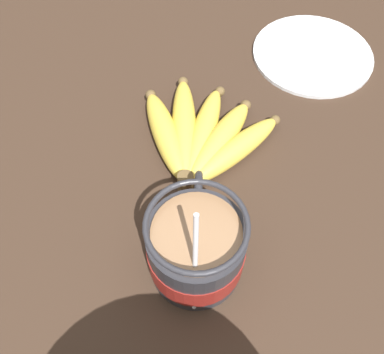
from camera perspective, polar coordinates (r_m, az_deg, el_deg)
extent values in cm
cube|color=#332319|center=(53.26, 3.42, -7.70)|extent=(100.80, 100.80, 2.63)
cylinder|color=#28282D|center=(46.14, 0.54, -9.81)|extent=(10.29, 10.29, 8.69)
cylinder|color=maroon|center=(46.75, 0.54, -10.14)|extent=(10.49, 10.49, 3.67)
torus|color=#28282D|center=(48.12, 0.82, -2.64)|extent=(5.94, 0.90, 5.94)
cylinder|color=#846042|center=(42.09, 0.59, -7.42)|extent=(9.09, 9.09, 0.40)
torus|color=#28282D|center=(40.56, 0.61, -6.38)|extent=(10.29, 10.29, 0.60)
cylinder|color=silver|center=(40.80, 0.41, -11.86)|extent=(3.81, 0.50, 14.50)
ellipsoid|color=silver|center=(48.12, 0.43, -13.12)|extent=(3.00, 2.00, 0.80)
cylinder|color=brown|center=(52.28, -0.87, -0.79)|extent=(2.00, 2.00, 3.00)
ellipsoid|color=gold|center=(56.62, 5.80, 3.63)|extent=(12.96, 13.27, 3.16)
sphere|color=brown|center=(60.62, 11.00, 7.45)|extent=(1.42, 1.42, 1.42)
ellipsoid|color=gold|center=(57.24, 3.68, 4.85)|extent=(14.66, 10.23, 3.35)
sphere|color=brown|center=(61.70, 7.16, 9.47)|extent=(1.51, 1.51, 1.51)
ellipsoid|color=gold|center=(58.12, 1.52, 5.94)|extent=(16.23, 6.57, 3.17)
sphere|color=brown|center=(63.33, 3.32, 11.34)|extent=(1.43, 1.43, 1.43)
ellipsoid|color=gold|center=(58.65, -1.06, 6.69)|extent=(17.38, 4.52, 3.31)
sphere|color=brown|center=(64.49, -1.20, 12.56)|extent=(1.49, 1.49, 1.49)
ellipsoid|color=gold|center=(57.85, -3.51, 5.66)|extent=(15.53, 8.62, 3.40)
sphere|color=brown|center=(62.83, -5.52, 10.82)|extent=(1.53, 1.53, 1.53)
cylinder|color=silver|center=(73.53, 15.77, 15.48)|extent=(19.02, 19.02, 0.60)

